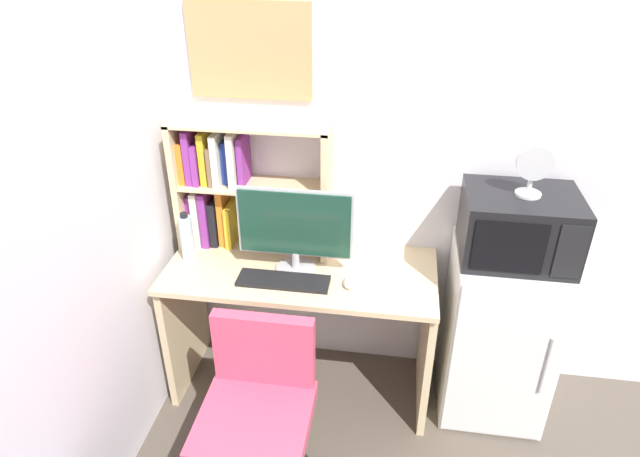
% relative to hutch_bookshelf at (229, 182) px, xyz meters
% --- Properties ---
extents(wall_back, '(6.40, 0.04, 2.60)m').
position_rel_hutch_bookshelf_xyz_m(wall_back, '(1.68, 0.12, 0.18)').
color(wall_back, silver).
rests_on(wall_back, ground_plane).
extents(desk, '(1.32, 0.59, 0.76)m').
position_rel_hutch_bookshelf_xyz_m(desk, '(0.39, -0.19, -0.58)').
color(desk, beige).
rests_on(desk, ground_plane).
extents(hutch_bookshelf, '(0.77, 0.23, 0.67)m').
position_rel_hutch_bookshelf_xyz_m(hutch_bookshelf, '(0.00, 0.00, 0.00)').
color(hutch_bookshelf, beige).
rests_on(hutch_bookshelf, desk).
extents(monitor, '(0.55, 0.19, 0.43)m').
position_rel_hutch_bookshelf_xyz_m(monitor, '(0.37, -0.20, -0.12)').
color(monitor, '#B7B7BC').
rests_on(monitor, desk).
extents(keyboard, '(0.43, 0.13, 0.02)m').
position_rel_hutch_bookshelf_xyz_m(keyboard, '(0.33, -0.32, -0.34)').
color(keyboard, black).
rests_on(keyboard, desk).
extents(computer_mouse, '(0.05, 0.10, 0.04)m').
position_rel_hutch_bookshelf_xyz_m(computer_mouse, '(0.64, -0.29, -0.34)').
color(computer_mouse, silver).
rests_on(computer_mouse, desk).
extents(water_bottle, '(0.07, 0.07, 0.26)m').
position_rel_hutch_bookshelf_xyz_m(water_bottle, '(-0.18, -0.19, -0.23)').
color(water_bottle, silver).
rests_on(water_bottle, desk).
extents(mini_fridge, '(0.50, 0.51, 0.91)m').
position_rel_hutch_bookshelf_xyz_m(mini_fridge, '(1.38, -0.16, -0.66)').
color(mini_fridge, white).
rests_on(mini_fridge, ground_plane).
extents(microwave, '(0.49, 0.39, 0.31)m').
position_rel_hutch_bookshelf_xyz_m(microwave, '(1.38, -0.15, -0.05)').
color(microwave, black).
rests_on(microwave, mini_fridge).
extents(desk_fan, '(0.15, 0.11, 0.23)m').
position_rel_hutch_bookshelf_xyz_m(desk_fan, '(1.39, -0.16, 0.23)').
color(desk_fan, silver).
rests_on(desk_fan, microwave).
extents(desk_chair, '(0.53, 0.53, 0.83)m').
position_rel_hutch_bookshelf_xyz_m(desk_chair, '(0.32, -0.82, -0.75)').
color(desk_chair, black).
rests_on(desk_chair, ground_plane).
extents(wall_corkboard, '(0.57, 0.02, 0.43)m').
position_rel_hutch_bookshelf_xyz_m(wall_corkboard, '(0.12, 0.09, 0.62)').
color(wall_corkboard, tan).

